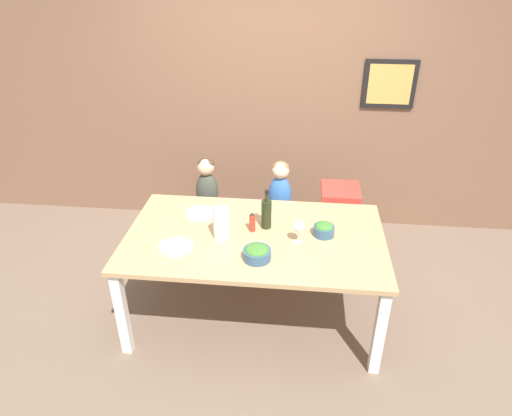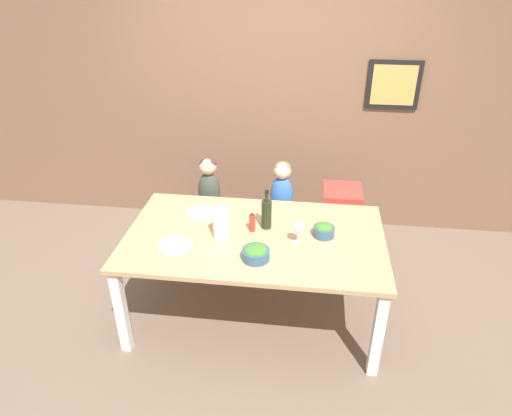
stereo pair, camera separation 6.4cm
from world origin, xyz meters
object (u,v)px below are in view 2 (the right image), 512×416
wine_glass_near (298,227)px  salad_bowl_small (324,230)px  paper_towel_roll (221,223)px  dinner_plate_front_left (175,246)px  chair_far_left (211,214)px  salad_bowl_large (256,253)px  wine_bottle (266,213)px  person_child_left (209,182)px  chair_right_highchair (341,206)px  dinner_plate_back_left (201,212)px  person_child_center (282,186)px  chair_far_center (281,219)px

wine_glass_near → salad_bowl_small: size_ratio=1.17×
paper_towel_roll → dinner_plate_front_left: paper_towel_roll is taller
chair_far_left → salad_bowl_large: (0.57, -1.13, 0.40)m
wine_bottle → dinner_plate_front_left: bearing=-151.2°
chair_far_left → paper_towel_roll: paper_towel_roll is taller
wine_bottle → person_child_left: bearing=129.7°
chair_far_left → wine_bottle: (0.60, -0.72, 0.47)m
person_child_left → salad_bowl_small: 1.29m
chair_right_highchair → wine_glass_near: size_ratio=4.05×
chair_far_left → wine_bottle: size_ratio=1.53×
chair_right_highchair → dinner_plate_back_left: bearing=-153.0°
person_child_center → salad_bowl_large: 1.13m
dinner_plate_back_left → salad_bowl_small: bearing=-12.3°
wine_glass_near → chair_right_highchair: bearing=68.5°
chair_far_left → wine_glass_near: bearing=-47.1°
paper_towel_roll → salad_bowl_small: bearing=8.5°
person_child_center → dinner_plate_back_left: 0.83m
wine_glass_near → dinner_plate_front_left: (-0.85, -0.15, -0.13)m
chair_far_left → salad_bowl_large: salad_bowl_large is taller
salad_bowl_large → salad_bowl_small: same height
salad_bowl_large → dinner_plate_back_left: size_ratio=0.78×
chair_far_left → person_child_center: person_child_center is taller
paper_towel_roll → salad_bowl_large: paper_towel_roll is taller
wine_glass_near → chair_far_left: bearing=132.9°
chair_right_highchair → person_child_center: person_child_center is taller
person_child_left → person_child_center: (0.66, 0.00, 0.00)m
salad_bowl_small → person_child_left: bearing=142.5°
dinner_plate_back_left → salad_bowl_large: bearing=-47.6°
wine_bottle → dinner_plate_front_left: size_ratio=1.27×
chair_right_highchair → dinner_plate_front_left: dinner_plate_front_left is taller
chair_far_center → person_child_center: person_child_center is taller
chair_far_left → dinner_plate_front_left: (-0.01, -1.05, 0.35)m
person_child_left → salad_bowl_small: (1.02, -0.78, 0.06)m
chair_far_center → paper_towel_roll: size_ratio=1.98×
wine_bottle → chair_far_left: bearing=129.7°
chair_far_center → chair_right_highchair: size_ratio=0.64×
dinner_plate_front_left → dinner_plate_back_left: same height
salad_bowl_small → person_child_center: bearing=114.7°
chair_right_highchair → wine_bottle: 0.98m
wine_bottle → dinner_plate_front_left: 0.70m
wine_glass_near → dinner_plate_back_left: bearing=157.0°
person_child_center → salad_bowl_small: 0.86m
wine_glass_near → salad_bowl_small: (0.18, 0.12, -0.08)m
wine_bottle → dinner_plate_front_left: (-0.61, -0.33, -0.11)m
chair_far_center → salad_bowl_large: size_ratio=2.48×
person_child_left → dinner_plate_back_left: size_ratio=2.04×
person_child_left → paper_towel_roll: (0.29, -0.89, 0.13)m
wine_glass_near → person_child_left: bearing=132.9°
chair_right_highchair → salad_bowl_small: 0.83m
person_child_center → wine_glass_near: size_ratio=2.71×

